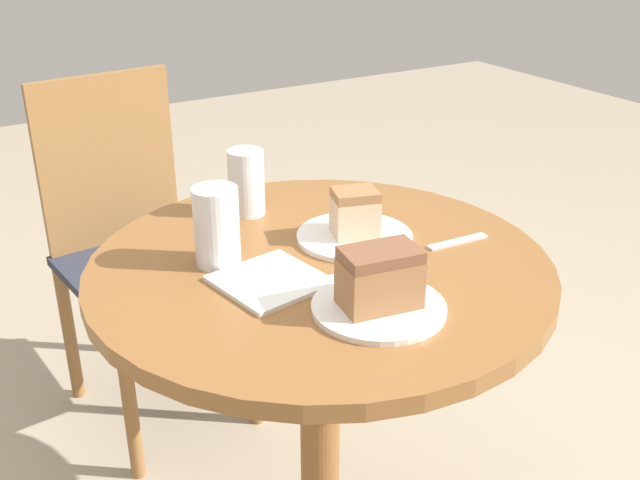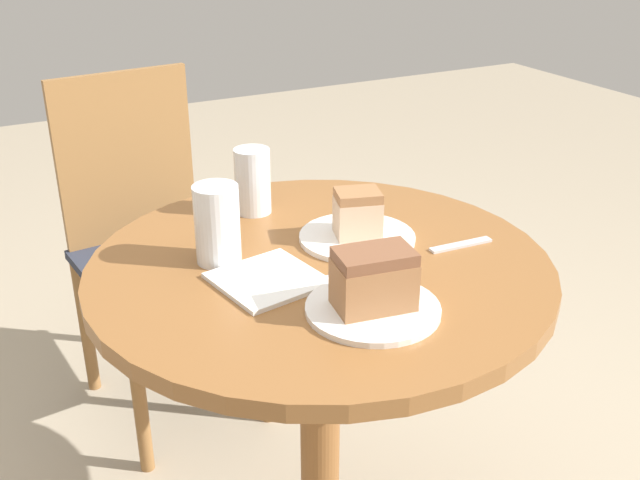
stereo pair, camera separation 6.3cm
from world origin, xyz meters
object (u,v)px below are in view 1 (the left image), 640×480
Objects in this scene: glass_lemonade at (217,231)px; cake_slice_far at (355,213)px; glass_water at (247,186)px; plate_far at (354,237)px; cake_slice_near at (380,278)px; plate_near at (379,307)px; chair at (138,249)px.

cake_slice_far is at bearing -8.28° from glass_lemonade.
cake_slice_far is at bearing -61.23° from glass_water.
plate_far is 2.22× the size of cake_slice_far.
cake_slice_near is at bearing -89.17° from glass_water.
plate_near is 0.97× the size of plate_far.
glass_water is (0.14, 0.17, -0.00)m from glass_lemonade.
chair is 6.69× the size of glass_lemonade.
cake_slice_far reaches higher than plate_near.
chair is 0.67m from glass_water.
chair is at bearing 97.27° from glass_water.
chair reaches higher than glass_lemonade.
plate_far is at bearing -61.23° from glass_water.
glass_lemonade reaches higher than plate_near.
cake_slice_far is (0.11, 0.24, 0.05)m from plate_near.
chair is 4.33× the size of plate_far.
plate_near is at bearing -114.94° from plate_far.
plate_near is 1.59× the size of glass_water.
plate_far is (0.19, -0.77, 0.30)m from chair.
glass_lemonade reaches higher than cake_slice_far.
cake_slice_far reaches higher than plate_far.
glass_lemonade is at bearing 171.72° from plate_far.
plate_far is at bearing 65.06° from plate_near.
cake_slice_far is at bearing -82.37° from chair.
chair reaches higher than plate_near.
plate_near is 0.26m from plate_far.
plate_far is (0.11, 0.24, 0.00)m from plate_near.
glass_water reaches higher than plate_far.
plate_far is at bearing 65.06° from cake_slice_near.
cake_slice_far is at bearing 65.06° from plate_near.
glass_water is (-0.01, 0.45, 0.00)m from cake_slice_near.
chair is at bearing 103.67° from plate_far.
plate_near is 1.63× the size of cake_slice_near.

